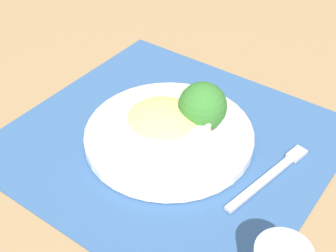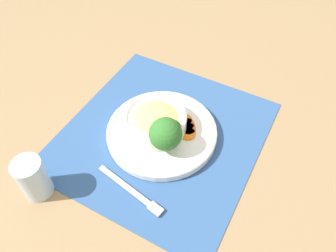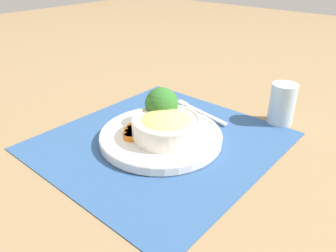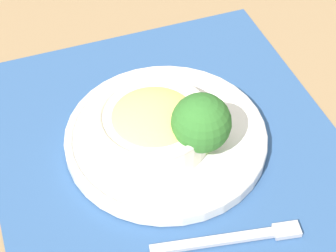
# 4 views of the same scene
# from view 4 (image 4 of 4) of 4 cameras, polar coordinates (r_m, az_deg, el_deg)

# --- Properties ---
(ground_plane) EXTENTS (4.00, 4.00, 0.00)m
(ground_plane) POSITION_cam_4_polar(r_m,az_deg,el_deg) (0.78, -0.21, -1.80)
(ground_plane) COLOR #8C704C
(placemat) EXTENTS (0.50, 0.47, 0.00)m
(placemat) POSITION_cam_4_polar(r_m,az_deg,el_deg) (0.78, -0.21, -1.70)
(placemat) COLOR #2D5184
(placemat) RESTS_ON ground_plane
(plate) EXTENTS (0.28, 0.28, 0.02)m
(plate) POSITION_cam_4_polar(r_m,az_deg,el_deg) (0.77, -0.21, -1.05)
(plate) COLOR white
(plate) RESTS_ON placemat
(bowl) EXTENTS (0.15, 0.15, 0.05)m
(bowl) POSITION_cam_4_polar(r_m,az_deg,el_deg) (0.74, -1.36, 0.11)
(bowl) COLOR silver
(bowl) RESTS_ON plate
(broccoli_floret) EXTENTS (0.08, 0.08, 0.09)m
(broccoli_floret) POSITION_cam_4_polar(r_m,az_deg,el_deg) (0.71, 3.40, 0.33)
(broccoli_floret) COLOR #84AD5B
(broccoli_floret) RESTS_ON plate
(carrot_slice_near) EXTENTS (0.04, 0.04, 0.01)m
(carrot_slice_near) POSITION_cam_4_polar(r_m,az_deg,el_deg) (0.79, 3.64, 1.45)
(carrot_slice_near) COLOR orange
(carrot_slice_near) RESTS_ON plate
(carrot_slice_middle) EXTENTS (0.04, 0.04, 0.01)m
(carrot_slice_middle) POSITION_cam_4_polar(r_m,az_deg,el_deg) (0.80, 2.84, 2.03)
(carrot_slice_middle) COLOR orange
(carrot_slice_middle) RESTS_ON plate
(carrot_slice_far) EXTENTS (0.04, 0.04, 0.01)m
(carrot_slice_far) POSITION_cam_4_polar(r_m,az_deg,el_deg) (0.80, 1.88, 2.46)
(carrot_slice_far) COLOR orange
(carrot_slice_far) RESTS_ON plate
(carrot_slice_extra) EXTENTS (0.04, 0.04, 0.01)m
(carrot_slice_extra) POSITION_cam_4_polar(r_m,az_deg,el_deg) (0.81, 0.82, 2.72)
(carrot_slice_extra) COLOR orange
(carrot_slice_extra) RESTS_ON plate
(fork) EXTENTS (0.05, 0.18, 0.01)m
(fork) POSITION_cam_4_polar(r_m,az_deg,el_deg) (0.69, 7.45, -11.12)
(fork) COLOR #B7B7BC
(fork) RESTS_ON placemat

